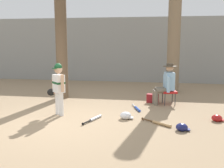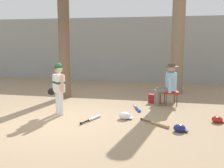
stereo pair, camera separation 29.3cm
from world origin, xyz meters
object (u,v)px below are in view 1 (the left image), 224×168
bat_blue_youth (137,108)px  batting_helmet_white (126,116)px  batting_helmet_red (217,118)px  folding_stool (169,92)px  seated_spectator (166,83)px  bat_aluminum_silver (94,119)px  young_ballplayer (58,86)px  handbag_beside_stool (153,98)px  tree_near_player (61,28)px  tree_behind_spectator (174,42)px  bat_wood_tan (159,123)px  batting_helmet_navy (182,127)px

bat_blue_youth → batting_helmet_white: bearing=-102.8°
bat_blue_youth → batting_helmet_red: bearing=-21.4°
folding_stool → batting_helmet_white: folding_stool is taller
seated_spectator → bat_aluminum_silver: 2.61m
folding_stool → batting_helmet_white: size_ratio=1.48×
seated_spectator → batting_helmet_red: seated_spectator is taller
bat_blue_youth → batting_helmet_white: batting_helmet_white is taller
young_ballplayer → bat_blue_youth: 2.20m
folding_stool → seated_spectator: 0.29m
bat_blue_youth → folding_stool: bearing=41.2°
handbag_beside_stool → batting_helmet_red: bearing=-47.9°
tree_near_player → bat_aluminum_silver: (1.58, -2.26, -2.21)m
batting_helmet_white → folding_stool: bearing=57.1°
handbag_beside_stool → batting_helmet_white: size_ratio=1.06×
young_ballplayer → seated_spectator: 3.12m
tree_behind_spectator → seated_spectator: 2.22m
tree_near_player → bat_wood_tan: 4.48m
bat_blue_youth → bat_aluminum_silver: size_ratio=0.97×
tree_near_player → bat_aluminum_silver: 3.54m
tree_behind_spectator → folding_stool: bearing=-96.5°
folding_stool → bat_wood_tan: bearing=-98.3°
bat_blue_youth → batting_helmet_navy: bearing=-56.2°
tree_near_player → tree_behind_spectator: (3.60, 1.46, -0.42)m
bat_aluminum_silver → batting_helmet_navy: size_ratio=2.46×
young_ballplayer → bat_wood_tan: bearing=-9.3°
bat_wood_tan → folding_stool: bearing=81.7°
seated_spectator → batting_helmet_navy: (0.26, -2.30, -0.57)m
tree_near_player → batting_helmet_navy: 4.96m
young_ballplayer → batting_helmet_red: young_ballplayer is taller
tree_near_player → batting_helmet_red: bearing=-23.1°
seated_spectator → bat_wood_tan: size_ratio=1.78×
bat_aluminum_silver → bat_wood_tan: 1.52m
seated_spectator → bat_blue_youth: size_ratio=1.73×
young_ballplayer → batting_helmet_navy: young_ballplayer is taller
tree_near_player → folding_stool: bearing=-6.2°
handbag_beside_stool → batting_helmet_white: 1.92m
tree_behind_spectator → batting_helmet_navy: size_ratio=14.81×
young_ballplayer → batting_helmet_red: bearing=1.1°
seated_spectator → batting_helmet_white: (-0.99, -1.65, -0.56)m
batting_helmet_red → handbag_beside_stool: bearing=132.1°
seated_spectator → handbag_beside_stool: bearing=156.4°
tree_behind_spectator → bat_wood_tan: (-0.50, -3.83, -1.79)m
tree_near_player → batting_helmet_navy: size_ratio=17.47×
tree_behind_spectator → batting_helmet_red: (0.82, -3.34, -1.75)m
tree_behind_spectator → bat_aluminum_silver: size_ratio=6.01×
bat_blue_youth → batting_helmet_red: 2.05m
folding_stool → handbag_beside_stool: 0.54m
batting_helmet_red → batting_helmet_navy: 1.18m
tree_behind_spectator → bat_blue_youth: size_ratio=6.21×
batting_helmet_navy → batting_helmet_white: 1.40m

